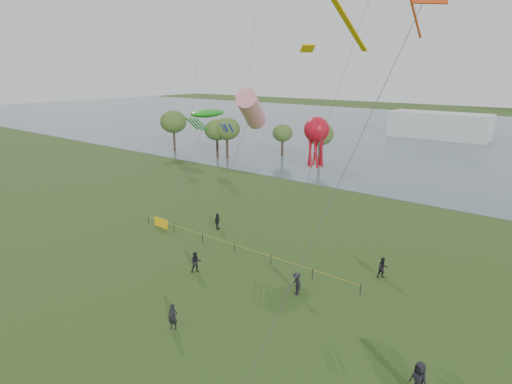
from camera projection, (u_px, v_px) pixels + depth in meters
The scene contains 15 objects.
ground_plane at pixel (138, 379), 22.46m from camera, with size 400.00×400.00×0.00m, color #203912.
lake at pixel (498, 140), 97.98m from camera, with size 400.00×120.00×0.08m, color slate.
pavilion_left at pixel (439, 126), 100.52m from camera, with size 22.00×8.00×6.00m, color silver.
trees at pixel (232, 128), 78.20m from camera, with size 33.57×13.97×8.02m.
fence at pixel (187, 231), 41.51m from camera, with size 24.07×0.07×1.05m.
spectator_a at pixel (196, 262), 34.09m from camera, with size 0.84×0.65×1.72m, color black.
spectator_b at pixel (297, 284), 30.72m from camera, with size 1.10×0.63×1.70m, color black.
spectator_c at pixel (217, 221), 43.38m from camera, with size 1.00×0.41×1.70m, color black.
spectator_d at pixel (419, 380), 21.00m from camera, with size 0.96×0.62×1.96m, color black.
spectator_f at pixel (173, 317), 26.61m from camera, with size 0.62×0.41×1.71m, color black.
spectator_g at pixel (383, 268), 33.17m from camera, with size 0.82×0.64×1.69m, color black.
kite_windsock at pixel (251, 110), 37.16m from camera, with size 5.10×6.02×14.22m.
kite_creature at pixel (207, 113), 44.74m from camera, with size 2.45×10.80×11.71m.
kite_octopus at pixel (317, 131), 32.71m from camera, with size 2.20×6.31×12.23m.
kite_delta at pixel (412, 19), 14.73m from camera, with size 5.04×8.56×19.00m.
Camera 1 is at (16.53, -11.00, 15.67)m, focal length 30.00 mm.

